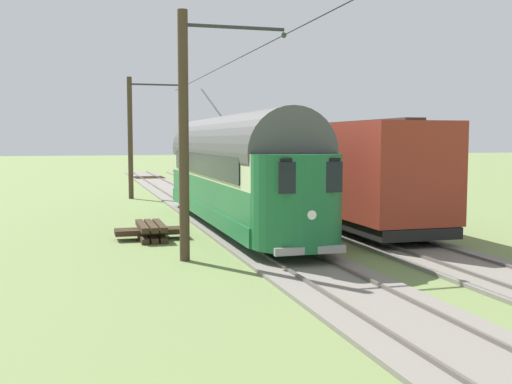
{
  "coord_description": "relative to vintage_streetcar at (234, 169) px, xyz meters",
  "views": [
    {
      "loc": [
        7.69,
        22.64,
        3.37
      ],
      "look_at": [
        1.7,
        1.61,
        1.5
      ],
      "focal_mm": 43.33,
      "sensor_mm": 36.0,
      "label": 1
    }
  ],
  "objects": [
    {
      "name": "ground_plane",
      "position": [
        -2.06,
        0.21,
        -2.26
      ],
      "size": [
        220.0,
        220.0,
        0.0
      ],
      "primitive_type": "plane",
      "color": "olive"
    },
    {
      "name": "overhead_wire_run",
      "position": [
        0.06,
        5.17,
        4.06
      ],
      "size": [
        2.9,
        41.41,
        0.18
      ],
      "color": "black",
      "rests_on": "ground"
    },
    {
      "name": "vintage_streetcar",
      "position": [
        0.0,
        0.0,
        0.0
      ],
      "size": [
        2.65,
        16.57,
        5.6
      ],
      "color": "#196033",
      "rests_on": "ground"
    },
    {
      "name": "track_end_bumper",
      "position": [
        -4.13,
        -9.22,
        -1.86
      ],
      "size": [
        1.8,
        0.6,
        0.8
      ],
      "primitive_type": "cube",
      "color": "#B2A519",
      "rests_on": "ground"
    },
    {
      "name": "catenary_pole_mid_near",
      "position": [
        2.79,
        5.97,
        1.35
      ],
      "size": [
        3.1,
        0.28,
        6.86
      ],
      "color": "#423323",
      "rests_on": "ground"
    },
    {
      "name": "catenary_pole_foreground",
      "position": [
        2.79,
        -12.73,
        1.35
      ],
      "size": [
        3.1,
        0.28,
        6.86
      ],
      "color": "#423323",
      "rests_on": "ground"
    },
    {
      "name": "track_streetcar_siding",
      "position": [
        -4.13,
        -0.1,
        -2.2
      ],
      "size": [
        2.8,
        80.0,
        0.18
      ],
      "color": "slate",
      "rests_on": "ground"
    },
    {
      "name": "spare_tie_stack",
      "position": [
        3.38,
        1.95,
        -1.99
      ],
      "size": [
        2.4,
        2.4,
        0.54
      ],
      "color": "#382819",
      "rests_on": "ground"
    },
    {
      "name": "boxcar_adjacent",
      "position": [
        -4.13,
        0.98,
        -0.09
      ],
      "size": [
        2.96,
        11.58,
        3.85
      ],
      "color": "maroon",
      "rests_on": "ground"
    },
    {
      "name": "track_adjacent_siding",
      "position": [
        0.0,
        -0.1,
        -2.2
      ],
      "size": [
        2.8,
        80.0,
        0.18
      ],
      "color": "slate",
      "rests_on": "ground"
    }
  ]
}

